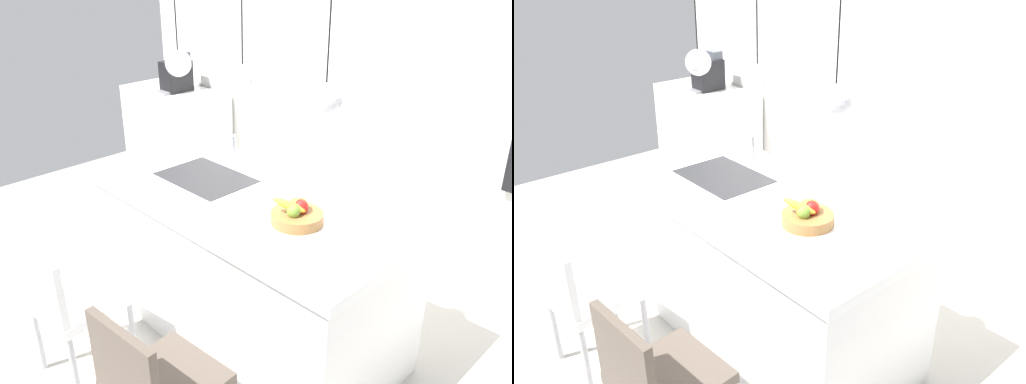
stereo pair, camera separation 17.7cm
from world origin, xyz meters
TOP-DOWN VIEW (x-y plane):
  - floor at (0.00, 0.00)m, footprint 6.60×6.60m
  - back_wall at (0.00, 1.65)m, footprint 6.00×0.10m
  - kitchen_island at (0.00, 0.00)m, footprint 2.01×0.94m
  - sink_basin at (-0.34, 0.00)m, footprint 0.56×0.40m
  - faucet at (-0.34, 0.21)m, footprint 0.02×0.17m
  - fruit_bowl at (0.44, -0.04)m, footprint 0.27×0.27m
  - side_counter at (-2.40, 1.28)m, footprint 1.10×0.60m
  - coffee_machine at (-2.35, 1.28)m, footprint 0.20×0.35m
  - chair_near at (-0.38, -0.95)m, footprint 0.46×0.48m
  - chair_middle at (0.42, -0.95)m, footprint 0.48×0.49m
  - pendant_light_left at (-0.55, 0.00)m, footprint 0.16×0.16m
  - pendant_light_center at (0.00, 0.00)m, footprint 0.16×0.16m
  - pendant_light_right at (0.55, 0.00)m, footprint 0.16×0.16m

SIDE VIEW (x-z plane):
  - floor at x=0.00m, z-range 0.00..0.00m
  - side_counter at x=-2.40m, z-range 0.00..0.88m
  - kitchen_island at x=0.00m, z-range 0.00..0.94m
  - chair_middle at x=0.42m, z-range 0.05..0.91m
  - chair_near at x=-0.38m, z-range 0.07..0.91m
  - sink_basin at x=-0.34m, z-range 0.93..0.95m
  - fruit_bowl at x=0.44m, z-range 0.91..1.07m
  - coffee_machine at x=-2.35m, z-range 0.85..1.23m
  - faucet at x=-0.34m, z-range 0.97..1.19m
  - back_wall at x=0.00m, z-range 0.00..2.60m
  - pendant_light_left at x=-0.55m, z-range 1.23..1.99m
  - pendant_light_center at x=0.00m, z-range 1.23..1.99m
  - pendant_light_right at x=0.55m, z-range 1.23..1.99m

